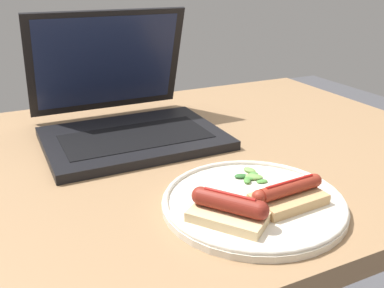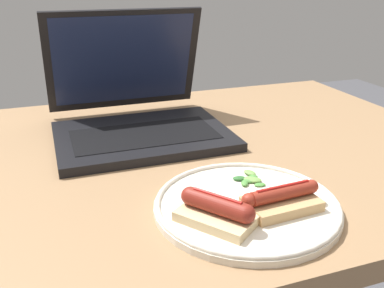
{
  "view_description": "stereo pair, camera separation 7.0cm",
  "coord_description": "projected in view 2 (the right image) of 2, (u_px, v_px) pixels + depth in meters",
  "views": [
    {
      "loc": [
        -0.31,
        -0.71,
        1.09
      ],
      "look_at": [
        -0.02,
        -0.12,
        0.83
      ],
      "focal_mm": 40.0,
      "sensor_mm": 36.0,
      "label": 1
    },
    {
      "loc": [
        -0.24,
        -0.73,
        1.09
      ],
      "look_at": [
        -0.02,
        -0.12,
        0.83
      ],
      "focal_mm": 40.0,
      "sensor_mm": 36.0,
      "label": 2
    }
  ],
  "objects": [
    {
      "name": "desk",
      "position": [
        184.0,
        182.0,
        0.86
      ],
      "size": [
        1.15,
        0.81,
        0.77
      ],
      "color": "#93704C",
      "rests_on": "ground_plane"
    },
    {
      "name": "laptop",
      "position": [
        137.0,
        113.0,
        0.91
      ],
      "size": [
        0.35,
        0.34,
        0.25
      ],
      "color": "black",
      "rests_on": "desk"
    },
    {
      "name": "plate",
      "position": [
        247.0,
        205.0,
        0.62
      ],
      "size": [
        0.27,
        0.27,
        0.02
      ],
      "color": "silver",
      "rests_on": "desk"
    },
    {
      "name": "sausage_toast_left",
      "position": [
        282.0,
        200.0,
        0.6
      ],
      "size": [
        0.12,
        0.07,
        0.04
      ],
      "rotation": [
        0.0,
        0.0,
        0.07
      ],
      "color": "tan",
      "rests_on": "plate"
    },
    {
      "name": "sausage_toast_middle",
      "position": [
        217.0,
        211.0,
        0.57
      ],
      "size": [
        0.11,
        0.12,
        0.04
      ],
      "rotation": [
        0.0,
        0.0,
        5.35
      ],
      "color": "#D6B784",
      "rests_on": "plate"
    },
    {
      "name": "salad_pile",
      "position": [
        249.0,
        179.0,
        0.69
      ],
      "size": [
        0.05,
        0.06,
        0.01
      ],
      "color": "#709E4C",
      "rests_on": "plate"
    }
  ]
}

